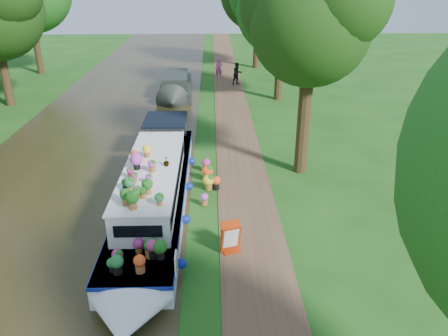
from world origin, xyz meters
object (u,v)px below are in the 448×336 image
sandwich_board (231,239)px  second_boat (176,86)px  pedestrian_dark (237,74)px  plant_boat (154,192)px  pedestrian_pink (219,69)px

sandwich_board → second_boat: bearing=81.1°
sandwich_board → pedestrian_dark: pedestrian_dark is taller
plant_boat → pedestrian_pink: plant_boat is taller
sandwich_board → pedestrian_dark: bearing=68.3°
second_boat → pedestrian_pink: (3.20, 4.93, 0.26)m
pedestrian_pink → second_boat: bearing=-114.7°
second_boat → sandwich_board: size_ratio=7.88×
second_boat → sandwich_board: bearing=-83.4°
plant_boat → sandwich_board: size_ratio=13.68×
plant_boat → pedestrian_pink: bearing=82.8°
plant_boat → second_boat: 16.92m
pedestrian_pink → pedestrian_dark: bearing=-46.5°
plant_boat → pedestrian_pink: size_ratio=8.14×
plant_boat → pedestrian_dark: 20.29m
pedestrian_dark → pedestrian_pink: bearing=96.6°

